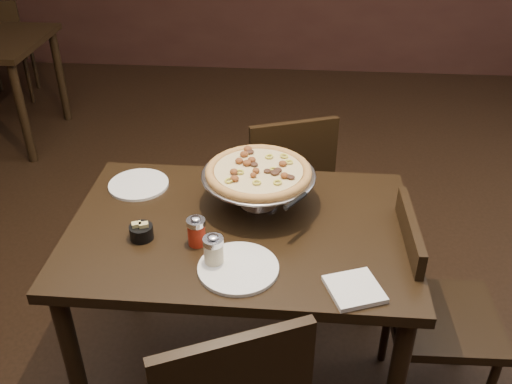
{
  "coord_description": "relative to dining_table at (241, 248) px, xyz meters",
  "views": [
    {
      "loc": [
        0.15,
        -1.73,
        1.95
      ],
      "look_at": [
        0.01,
        -0.06,
        0.87
      ],
      "focal_mm": 40.0,
      "sensor_mm": 36.0,
      "label": 1
    }
  ],
  "objects": [
    {
      "name": "room",
      "position": [
        0.1,
        0.13,
        0.74
      ],
      "size": [
        6.04,
        7.04,
        2.84
      ],
      "color": "black",
      "rests_on": "ground"
    },
    {
      "name": "dining_table",
      "position": [
        0.0,
        0.0,
        0.0
      ],
      "size": [
        1.22,
        0.82,
        0.76
      ],
      "rotation": [
        0.0,
        0.0,
        -0.0
      ],
      "color": "black",
      "rests_on": "ground"
    },
    {
      "name": "pizza_stand",
      "position": [
        0.05,
        0.14,
        0.24
      ],
      "size": [
        0.42,
        0.42,
        0.17
      ],
      "color": "silver",
      "rests_on": "dining_table"
    },
    {
      "name": "parmesan_shaker",
      "position": [
        -0.06,
        -0.22,
        0.16
      ],
      "size": [
        0.07,
        0.07,
        0.12
      ],
      "color": "beige",
      "rests_on": "dining_table"
    },
    {
      "name": "pepper_flake_shaker",
      "position": [
        -0.14,
        -0.11,
        0.15
      ],
      "size": [
        0.06,
        0.06,
        0.11
      ],
      "color": "maroon",
      "rests_on": "dining_table"
    },
    {
      "name": "packet_caddy",
      "position": [
        -0.33,
        -0.1,
        0.13
      ],
      "size": [
        0.08,
        0.08,
        0.06
      ],
      "rotation": [
        0.0,
        0.0,
        0.37
      ],
      "color": "black",
      "rests_on": "dining_table"
    },
    {
      "name": "napkin_stack",
      "position": [
        0.38,
        -0.31,
        0.11
      ],
      "size": [
        0.2,
        0.2,
        0.02
      ],
      "primitive_type": "cube",
      "rotation": [
        0.0,
        0.0,
        0.35
      ],
      "color": "white",
      "rests_on": "dining_table"
    },
    {
      "name": "plate_left",
      "position": [
        -0.43,
        0.23,
        0.11
      ],
      "size": [
        0.23,
        0.23,
        0.01
      ],
      "primitive_type": "cylinder",
      "color": "white",
      "rests_on": "dining_table"
    },
    {
      "name": "plate_near",
      "position": [
        0.02,
        -0.24,
        0.11
      ],
      "size": [
        0.26,
        0.26,
        0.01
      ],
      "primitive_type": "cylinder",
      "color": "white",
      "rests_on": "dining_table"
    },
    {
      "name": "serving_spatula",
      "position": [
        0.19,
        -0.03,
        0.24
      ],
      "size": [
        0.15,
        0.15,
        0.02
      ],
      "rotation": [
        0.0,
        0.0,
        -0.58
      ],
      "color": "silver",
      "rests_on": "pizza_stand"
    },
    {
      "name": "chair_far",
      "position": [
        0.13,
        0.74,
        -0.18
      ],
      "size": [
        0.52,
        0.52,
        0.87
      ],
      "rotation": [
        0.0,
        0.0,
        3.49
      ],
      "color": "black",
      "rests_on": "ground"
    },
    {
      "name": "chair_side",
      "position": [
        0.69,
        -0.04,
        -0.19
      ],
      "size": [
        0.41,
        0.41,
        0.86
      ],
      "rotation": [
        0.0,
        0.0,
        1.59
      ],
      "color": "black",
      "rests_on": "ground"
    },
    {
      "name": "bg_chair_far",
      "position": [
        -2.21,
        2.71,
        -0.2
      ],
      "size": [
        0.48,
        0.48,
        0.84
      ],
      "rotation": [
        0.0,
        0.0,
        3.4
      ],
      "color": "black",
      "rests_on": "ground"
    }
  ]
}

